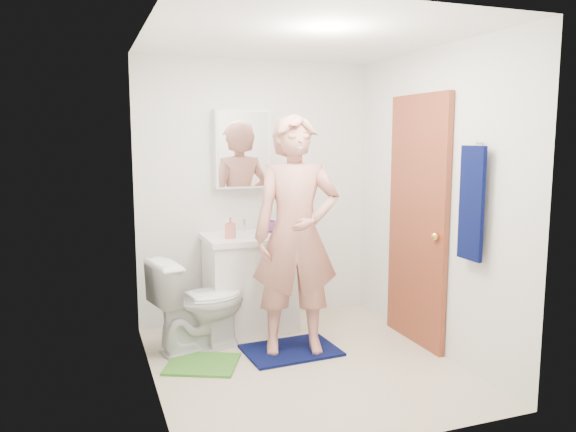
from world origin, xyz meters
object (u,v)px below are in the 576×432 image
Objects in this scene: toothbrush_cup at (269,226)px; man at (296,235)px; vanity_cabinet at (250,285)px; soap_dispenser at (230,228)px; towel at (472,203)px; toilet at (199,303)px; medicine_cabinet at (242,149)px.

toothbrush_cup is 0.78m from man.
vanity_cabinet is 0.43× the size of man.
soap_dispenser reaches higher than toothbrush_cup.
man reaches higher than towel.
toilet is 0.96m from man.
towel is (1.18, -1.48, 0.85)m from vanity_cabinet.
man is at bearing -75.08° from vanity_cabinet.
toilet is at bearing 146.06° from towel.
toothbrush_cup is at bearing 24.73° from vanity_cabinet.
medicine_cabinet is at bearing 124.61° from towel.
man is (-0.03, -0.77, 0.05)m from toothbrush_cup.
toilet is at bearing -147.11° from vanity_cabinet.
toilet is 5.88× the size of toothbrush_cup.
vanity_cabinet is 2.08m from towel.
vanity_cabinet is at bearing -155.27° from toothbrush_cup.
man is (0.18, -0.90, -0.65)m from medicine_cabinet.
toothbrush_cup is at bearing 121.38° from towel.
soap_dispenser reaches higher than vanity_cabinet.
medicine_cabinet is 0.74m from toothbrush_cup.
soap_dispenser is 1.40× the size of toothbrush_cup.
towel reaches higher than soap_dispenser.
medicine_cabinet is (0.00, 0.22, 1.20)m from vanity_cabinet.
medicine_cabinet reaches higher than vanity_cabinet.
vanity_cabinet is at bearing 118.51° from man.
soap_dispenser is at bearing -156.34° from toothbrush_cup.
toothbrush_cup is 0.07× the size of man.
towel is 1.89m from toothbrush_cup.
man is (0.70, -0.34, 0.57)m from toilet.
vanity_cabinet is at bearing 128.47° from towel.
toothbrush_cup is at bearing -73.48° from toilet.
toothbrush_cup is (0.21, -0.13, -0.70)m from medicine_cabinet.
soap_dispenser is 0.70m from man.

